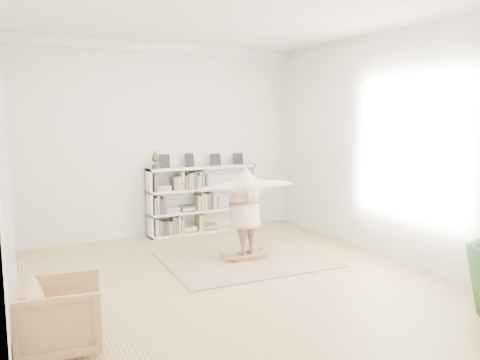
# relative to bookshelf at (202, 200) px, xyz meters

# --- Properties ---
(floor) EXTENTS (6.00, 6.00, 0.00)m
(floor) POSITION_rel_bookshelf_xyz_m (-0.74, -2.82, -0.64)
(floor) COLOR olive
(floor) RESTS_ON ground
(room_shell) EXTENTS (6.00, 6.00, 6.00)m
(room_shell) POSITION_rel_bookshelf_xyz_m (-0.74, 0.12, 2.87)
(room_shell) COLOR silver
(room_shell) RESTS_ON floor
(doors) EXTENTS (0.09, 1.78, 2.92)m
(doors) POSITION_rel_bookshelf_xyz_m (-3.45, -1.52, 0.76)
(doors) COLOR white
(doors) RESTS_ON floor
(bookshelf) EXTENTS (2.20, 0.35, 1.64)m
(bookshelf) POSITION_rel_bookshelf_xyz_m (0.00, 0.00, 0.00)
(bookshelf) COLOR silver
(bookshelf) RESTS_ON floor
(armchair) EXTENTS (0.87, 0.85, 0.70)m
(armchair) POSITION_rel_bookshelf_xyz_m (-3.04, -3.77, -0.29)
(armchair) COLOR tan
(armchair) RESTS_ON floor
(rug) EXTENTS (2.57, 2.09, 0.02)m
(rug) POSITION_rel_bookshelf_xyz_m (-0.11, -1.99, -0.63)
(rug) COLOR tan
(rug) RESTS_ON floor
(rocker_board) EXTENTS (0.56, 0.35, 0.12)m
(rocker_board) POSITION_rel_bookshelf_xyz_m (-0.11, -1.99, -0.56)
(rocker_board) COLOR olive
(rocker_board) RESTS_ON rug
(person) EXTENTS (1.72, 0.53, 1.39)m
(person) POSITION_rel_bookshelf_xyz_m (-0.11, -1.99, 0.20)
(person) COLOR #C0A790
(person) RESTS_ON rocker_board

